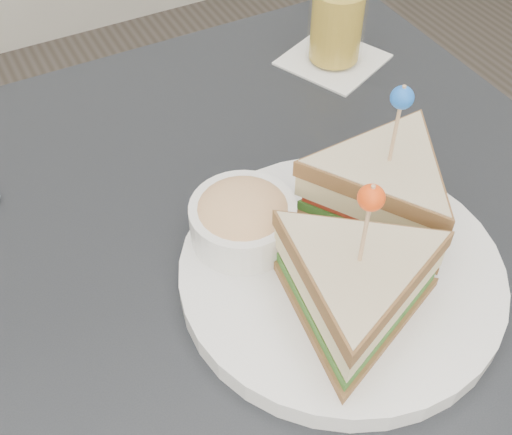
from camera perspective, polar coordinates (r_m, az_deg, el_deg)
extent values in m
cube|color=black|center=(0.62, -0.38, -4.98)|extent=(0.80, 0.80, 0.03)
cylinder|color=black|center=(1.23, 6.56, 1.81)|extent=(0.04, 0.04, 0.72)
cylinder|color=white|center=(0.60, 7.49, -5.10)|extent=(0.33, 0.33, 0.02)
cylinder|color=white|center=(0.59, 7.60, -4.41)|extent=(0.33, 0.33, 0.01)
cylinder|color=#E0B080|center=(0.47, 9.66, -1.22)|extent=(0.00, 0.00, 0.09)
sphere|color=#FF4610|center=(0.45, 10.21, 1.74)|extent=(0.02, 0.02, 0.02)
cylinder|color=#E0B080|center=(0.56, 12.27, 7.51)|extent=(0.00, 0.00, 0.09)
sphere|color=blue|center=(0.54, 12.86, 10.36)|extent=(0.02, 0.02, 0.02)
cylinder|color=white|center=(0.59, -1.17, -0.54)|extent=(0.11, 0.11, 0.04)
ellipsoid|color=#E0B772|center=(0.58, -1.19, 0.48)|extent=(0.10, 0.10, 0.04)
cube|color=white|center=(0.87, 6.86, 13.76)|extent=(0.15, 0.15, 0.00)
cylinder|color=gold|center=(0.84, 7.17, 16.62)|extent=(0.09, 0.09, 0.09)
cylinder|color=white|center=(0.83, 7.32, 17.95)|extent=(0.10, 0.10, 0.14)
cube|color=white|center=(0.81, 7.31, 18.46)|extent=(0.02, 0.02, 0.02)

